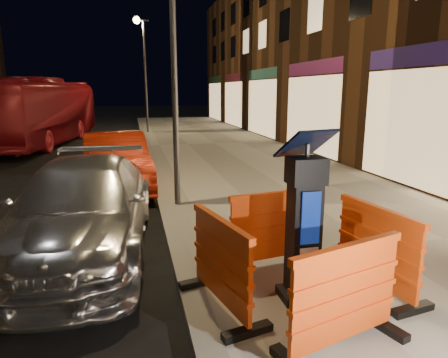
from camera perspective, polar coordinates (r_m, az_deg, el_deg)
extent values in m
plane|color=black|center=(5.77, -5.68, -13.30)|extent=(120.00, 120.00, 0.00)
cube|color=gray|center=(6.75, 20.84, -9.43)|extent=(6.00, 60.00, 0.15)
cube|color=slate|center=(5.73, -5.70, -12.62)|extent=(0.30, 60.00, 0.15)
cube|color=black|center=(4.56, 11.35, -6.03)|extent=(0.69, 0.69, 1.85)
cube|color=#E1450E|center=(3.95, 16.92, -15.89)|extent=(1.43, 0.91, 1.03)
cube|color=#E1450E|center=(5.52, 7.13, -7.02)|extent=(1.39, 0.74, 1.03)
cube|color=#E1450E|center=(4.43, -0.44, -12.06)|extent=(0.85, 1.42, 1.03)
cube|color=#E1450E|center=(5.15, 20.97, -9.30)|extent=(0.76, 1.40, 1.03)
imported|color=silver|center=(6.84, -19.12, -9.67)|extent=(2.33, 5.01, 1.41)
imported|color=maroon|center=(10.84, -14.98, -1.21)|extent=(1.90, 4.46, 1.43)
imported|color=maroon|center=(20.79, -24.36, 4.58)|extent=(3.96, 11.10, 3.03)
cylinder|color=#3F3F44|center=(8.22, -7.19, 16.98)|extent=(0.12, 0.12, 6.00)
cylinder|color=#3F3F44|center=(23.18, -11.14, 14.00)|extent=(0.12, 0.12, 6.00)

